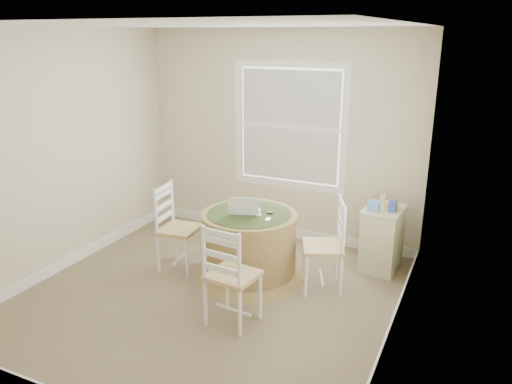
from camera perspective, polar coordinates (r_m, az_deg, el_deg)
The scene contains 14 objects.
room at distance 4.73m, azimuth -3.13°, elevation 2.55°, with size 3.64×3.64×2.64m.
round_table at distance 5.36m, azimuth -0.76°, elevation -5.77°, with size 1.20×1.20×0.73m.
chair_left at distance 5.57m, azimuth -8.76°, elevation -4.18°, with size 0.42×0.40×0.95m, color white, non-canonical shape.
chair_near at distance 4.51m, azimuth -2.67°, elevation -9.43°, with size 0.42×0.40×0.95m, color white, non-canonical shape.
chair_right at distance 5.12m, azimuth 7.65°, elevation -6.17°, with size 0.42×0.40×0.95m, color white, non-canonical shape.
laptop at distance 5.24m, azimuth -1.32°, elevation -2.11°, with size 0.39×0.37×0.22m.
mouse at distance 5.18m, azimuth 0.30°, elevation -2.61°, with size 0.06×0.09×0.03m, color white.
phone at distance 5.07m, azimuth 1.39°, elevation -3.16°, with size 0.04×0.09×0.02m, color #B7BABF.
keys at distance 5.23m, azimuth 1.63°, elevation -2.45°, with size 0.06×0.05×0.03m, color black.
corner_chest at distance 5.73m, azimuth 14.17°, elevation -5.16°, with size 0.44×0.57×0.72m.
tissue_box at distance 5.49m, azimuth 13.39°, elevation -1.55°, with size 0.12×0.12×0.10m, color #6094DB.
box_yellow at distance 5.60m, azimuth 15.21°, elevation -1.54°, with size 0.15×0.10×0.06m, color #DEBF4E.
box_blue at distance 5.50m, azimuth 15.29°, elevation -1.56°, with size 0.08×0.08×0.12m, color #374DA5.
cup_cream at distance 5.75m, azimuth 14.31°, elevation -0.82°, with size 0.07×0.07×0.09m, color beige.
Camera 1 is at (2.33, -3.86, 2.53)m, focal length 35.00 mm.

